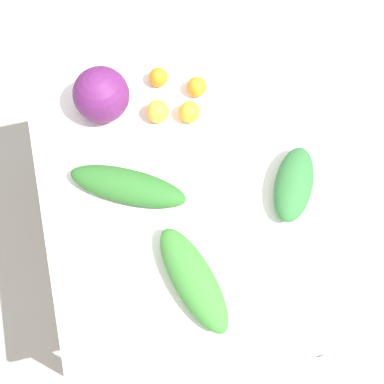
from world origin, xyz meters
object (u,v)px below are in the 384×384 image
greens_bunch_beet_tops (193,279)px  orange_3 (189,112)px  greens_bunch_chard (294,184)px  orange_1 (157,112)px  orange_0 (158,77)px  greens_bunch_kale (128,186)px  orange_2 (197,87)px  cabbage_purple (101,95)px

greens_bunch_beet_tops → orange_3: greens_bunch_beet_tops is taller
greens_bunch_chard → orange_1: greens_bunch_chard is taller
greens_bunch_chard → greens_bunch_beet_tops: greens_bunch_beet_tops is taller
greens_bunch_chard → orange_0: size_ratio=3.93×
greens_bunch_kale → orange_0: greens_bunch_kale is taller
orange_1 → orange_2: bearing=-66.1°
greens_bunch_kale → greens_bunch_chard: size_ratio=1.44×
greens_bunch_chard → orange_2: 0.48m
orange_2 → greens_bunch_kale: bearing=136.2°
orange_0 → orange_1: (-0.14, 0.03, 0.01)m
greens_bunch_chard → orange_2: greens_bunch_chard is taller
greens_bunch_chard → orange_0: 0.60m
cabbage_purple → greens_bunch_kale: 0.33m
greens_bunch_kale → greens_bunch_chard: bearing=-102.9°
orange_2 → orange_3: size_ratio=0.95×
orange_1 → orange_2: orange_1 is taller
orange_2 → orange_3: 0.11m
cabbage_purple → greens_bunch_chard: size_ratio=0.71×
greens_bunch_chard → orange_3: greens_bunch_chard is taller
cabbage_purple → orange_2: cabbage_purple is taller
greens_bunch_chard → greens_bunch_beet_tops: size_ratio=0.74×
orange_1 → orange_3: size_ratio=1.05×
cabbage_purple → greens_bunch_chard: (-0.44, -0.53, -0.05)m
greens_bunch_chard → orange_3: size_ratio=3.57×
greens_bunch_kale → orange_2: bearing=-43.8°
orange_0 → orange_3: (-0.16, -0.07, 0.00)m
cabbage_purple → orange_1: bearing=-113.2°
cabbage_purple → greens_bunch_beet_tops: cabbage_purple is taller
orange_0 → orange_3: 0.18m
greens_bunch_beet_tops → orange_2: bearing=-14.7°
greens_bunch_kale → orange_0: (0.39, -0.18, -0.01)m
greens_bunch_beet_tops → greens_bunch_chard: bearing=-59.7°
orange_2 → orange_3: bearing=152.5°
orange_0 → orange_3: size_ratio=0.91×
greens_bunch_kale → orange_1: size_ratio=4.89×
greens_bunch_chard → orange_2: (0.43, 0.21, -0.01)m
greens_bunch_kale → orange_3: greens_bunch_kale is taller
orange_1 → greens_bunch_chard: bearing=-135.2°
greens_bunch_kale → orange_1: greens_bunch_kale is taller
greens_bunch_beet_tops → orange_2: size_ratio=5.07×
greens_bunch_beet_tops → orange_0: (0.73, -0.05, -0.01)m
orange_1 → orange_3: bearing=-104.1°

